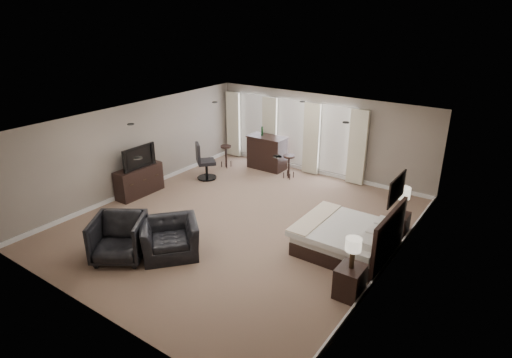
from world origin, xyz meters
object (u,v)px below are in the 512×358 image
Objects in this scene: nightstand_near at (350,282)px; bar_stool_left at (226,156)px; lamp_far at (402,201)px; bar_counter at (267,152)px; tv at (137,165)px; desk_chair at (206,161)px; armchair_far at (119,236)px; nightstand_far at (399,224)px; bar_stool_right at (289,167)px; bed at (340,224)px; lamp_near at (353,253)px; dresser at (139,181)px; armchair_near at (169,233)px.

bar_stool_left is at bearing 146.49° from nightstand_near.
lamp_far reaches higher than bar_counter.
bar_counter is (1.82, 3.94, -0.36)m from tv.
tv is 0.94× the size of desk_chair.
bar_counter is (-0.51, 6.49, 0.02)m from armchair_far.
nightstand_far is 6.15m from desk_chair.
bar_counter reaches higher than bar_stool_right.
bed reaches higher than lamp_near.
nightstand_near is 0.56× the size of tv.
lamp_far reaches higher than armchair_far.
tv reaches higher than bar_stool_right.
lamp_far is 6.46m from armchair_far.
dresser is at bearing -164.07° from lamp_far.
armchair_near is at bearing -135.35° from nightstand_far.
nightstand_far is 0.80× the size of lamp_far.
bed is 3.76m from armchair_near.
dresser is 0.50m from tv.
tv is at bearing 98.62° from armchair_far.
bed is 1.73m from lamp_near.
lamp_far is 0.63× the size of armchair_far.
lamp_near is at bearing -90.00° from lamp_far.
nightstand_far is at bearing 10.87° from armchair_far.
dresser is 1.23× the size of desk_chair.
nightstand_far is (0.00, 2.90, -0.04)m from nightstand_near.
bed is 2.54× the size of bar_stool_right.
nightstand_far is (0.89, 1.45, -0.35)m from bed.
bar_counter is (1.82, 3.94, 0.14)m from dresser.
bed is 6.06m from tv.
nightstand_near is 4.88m from armchair_far.
armchair_far is 1.41× the size of bar_stool_right.
nightstand_near is at bearing -97.61° from tv.
armchair_near reaches higher than dresser.
lamp_far is at bearing 90.00° from nightstand_near.
dresser is at bearing -100.46° from bar_stool_left.
lamp_far is at bearing -74.07° from tv.
armchair_far reaches higher than tv.
armchair_far reaches higher than bar_stool_right.
nightstand_far is 0.45× the size of desk_chair.
bed reaches higher than bar_counter.
desk_chair reaches higher than armchair_far.
lamp_near is 0.52× the size of desk_chair.
bar_stool_right reaches higher than nightstand_near.
bar_counter is at bearing 158.93° from nightstand_far.
bar_stool_left reaches higher than nightstand_near.
desk_chair is at bearing 74.88° from armchair_far.
nightstand_near is 1.15× the size of nightstand_far.
dresser is at bearing -175.02° from bed.
dresser is 4.34m from bar_counter.
bar_stool_right is (-0.20, 5.41, -0.15)m from armchair_near.
armchair_near is at bearing -30.44° from dresser.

